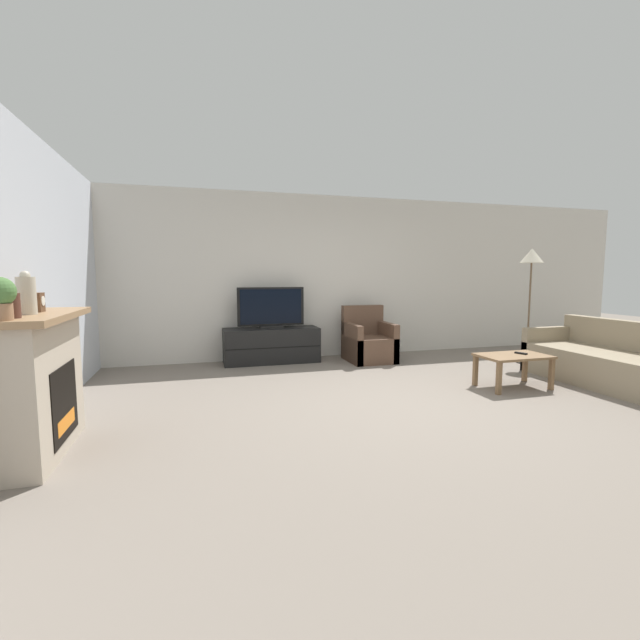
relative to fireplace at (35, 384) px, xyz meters
The scene contains 15 objects.
ground_plane 3.44m from the fireplace, ahead, with size 24.00×24.00×0.00m, color slate.
wall_back 4.76m from the fireplace, 44.40° to the left, with size 12.00×0.06×2.70m.
wall_left 0.97m from the fireplace, 113.76° to the left, with size 0.06×12.00×2.70m.
fireplace is the anchor object (origin of this frame).
mantel_vase_left 0.74m from the fireplace, 87.46° to the right, with size 0.11×0.11×0.21m.
mantel_vase_centre_left 0.69m from the fireplace, 79.94° to the right, with size 0.13×0.13×0.32m.
mantel_clock 0.63m from the fireplace, 82.08° to the left, with size 0.08×0.11×0.15m.
potted_plant 0.88m from the fireplace, 88.21° to the right, with size 0.19×0.19×0.28m.
tv_stand 3.78m from the fireplace, 51.87° to the left, with size 1.49×0.50×0.55m.
tv 3.78m from the fireplace, 51.85° to the left, with size 1.05×0.18×0.64m.
armchair 4.70m from the fireplace, 34.72° to the left, with size 0.70×0.76×0.88m.
coffee_table 4.97m from the fireplace, ahead, with size 0.83×0.52×0.41m.
remote 5.09m from the fireplace, ahead, with size 0.09×0.15×0.02m.
couch 6.24m from the fireplace, ahead, with size 0.92×2.36×0.80m.
floor_lamp 6.53m from the fireplace, 16.20° to the left, with size 0.34×0.34×1.79m.
Camera 1 is at (-2.15, -4.19, 1.39)m, focal length 24.00 mm.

